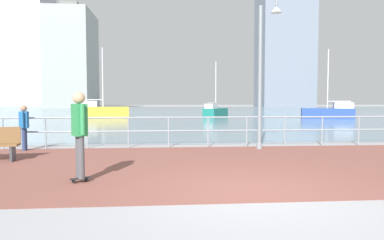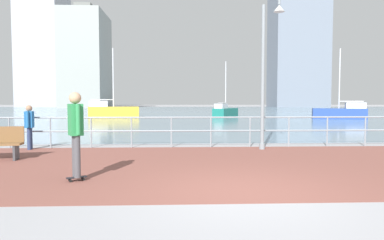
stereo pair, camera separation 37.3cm
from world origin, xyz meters
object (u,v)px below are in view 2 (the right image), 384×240
at_px(sailboat_red, 341,112).
at_px(sailboat_navy, 112,111).
at_px(bystander, 29,124).
at_px(sailboat_teal, 225,111).
at_px(lamppost, 268,60).
at_px(skateboarder, 76,128).

relative_size(sailboat_red, sailboat_navy, 0.91).
bearing_deg(bystander, sailboat_navy, 94.51).
height_order(sailboat_teal, sailboat_navy, sailboat_navy).
bearing_deg(sailboat_teal, sailboat_navy, -177.79).
relative_size(lamppost, sailboat_teal, 0.93).
bearing_deg(sailboat_teal, bystander, -112.70).
relative_size(sailboat_teal, sailboat_navy, 0.83).
bearing_deg(sailboat_navy, sailboat_teal, 2.21).
bearing_deg(bystander, skateboarder, -57.56).
height_order(lamppost, sailboat_red, sailboat_red).
distance_m(sailboat_red, sailboat_navy, 22.18).
bearing_deg(skateboarder, sailboat_teal, 76.14).
relative_size(bystander, sailboat_red, 0.23).
bearing_deg(sailboat_teal, lamppost, -94.68).
distance_m(skateboarder, bystander, 5.48).
xyz_separation_m(bystander, sailboat_teal, (9.94, 23.77, -0.31)).
relative_size(lamppost, skateboarder, 2.99).
height_order(skateboarder, sailboat_teal, sailboat_teal).
bearing_deg(bystander, sailboat_red, 43.06).
distance_m(lamppost, sailboat_red, 22.42).
bearing_deg(skateboarder, sailboat_red, 53.89).
bearing_deg(lamppost, skateboarder, -139.72).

